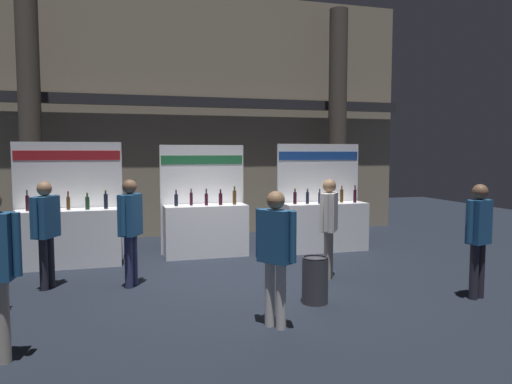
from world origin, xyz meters
TOP-DOWN VIEW (x-y plane):
  - ground_plane at (0.00, 0.00)m, footprint 24.00×24.00m
  - hall_colonnade at (0.00, 4.50)m, footprint 11.20×1.25m
  - exhibitor_booth_0 at (-2.72, 1.77)m, footprint 1.94×0.66m
  - exhibitor_booth_1 at (-0.14, 1.96)m, footprint 1.74×0.66m
  - exhibitor_booth_2 at (2.38, 1.80)m, footprint 1.89×0.66m
  - trash_bin at (0.76, -1.56)m, footprint 0.36×0.36m
  - visitor_0 at (1.49, -0.41)m, footprint 0.43×0.51m
  - visitor_1 at (-0.07, -2.30)m, footprint 0.41×0.49m
  - visitor_2 at (3.07, -2.00)m, footprint 0.47×0.29m
  - visitor_3 at (-1.66, 0.01)m, footprint 0.39×0.49m
  - visitor_4 at (-2.90, 0.24)m, footprint 0.40×0.53m

SIDE VIEW (x-z plane):
  - ground_plane at x=0.00m, z-range 0.00..0.00m
  - trash_bin at x=0.76m, z-range 0.00..0.65m
  - exhibitor_booth_2 at x=2.38m, z-range -0.54..1.73m
  - exhibitor_booth_1 at x=-0.14m, z-range -0.52..1.72m
  - exhibitor_booth_0 at x=-2.72m, z-range -0.53..1.75m
  - visitor_2 at x=3.07m, z-range 0.13..1.78m
  - visitor_1 at x=-0.07m, z-range 0.15..1.79m
  - visitor_4 at x=-2.90m, z-range 0.17..1.82m
  - visitor_0 at x=1.49m, z-range 0.16..1.82m
  - visitor_3 at x=-1.66m, z-range 0.16..1.84m
  - hall_colonnade at x=0.00m, z-range -0.01..6.02m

